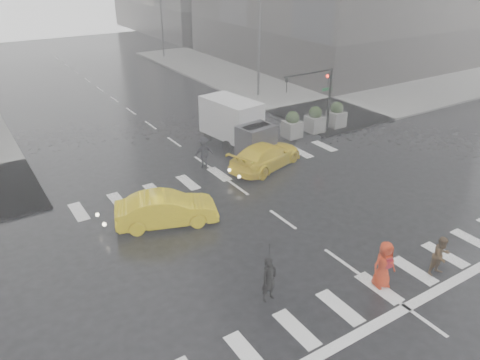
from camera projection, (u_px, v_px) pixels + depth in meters
ground at (283, 219)px, 22.28m from camera, size 120.00×120.00×0.00m
sidewalk_ne at (334, 84)px, 44.93m from camera, size 35.00×35.00×0.15m
road_markings at (283, 219)px, 22.28m from camera, size 18.00×48.00×0.01m
traffic_signal_pole at (319, 89)px, 31.29m from camera, size 4.45×0.42×4.50m
street_lamp_near at (258, 39)px, 38.99m from camera, size 2.15×0.22×9.00m
street_lamp_far at (160, 14)px, 54.12m from camera, size 2.15×0.22×9.00m
planter_west at (292, 125)px, 31.44m from camera, size 1.10×1.10×1.80m
planter_mid at (315, 120)px, 32.41m from camera, size 1.10×1.10×1.80m
planter_east at (336, 115)px, 33.38m from camera, size 1.10×1.10×1.80m
pedestrian_black at (270, 264)px, 16.50m from camera, size 1.10×1.11×2.43m
pedestrian_brown at (441, 256)px, 18.18m from camera, size 0.88×0.73×1.68m
pedestrian_orange at (384, 265)px, 17.46m from camera, size 1.05×0.80×1.92m
pedestrian_far_a at (204, 154)px, 27.28m from camera, size 1.04×0.70×1.68m
pedestrian_far_b at (204, 150)px, 27.82m from camera, size 1.23×0.96×1.68m
taxi_mid at (166, 209)px, 21.60m from camera, size 4.95×3.04×1.54m
taxi_rear at (266, 156)px, 27.36m from camera, size 4.99×3.42×1.50m
box_truck at (238, 124)px, 29.65m from camera, size 2.15×5.74×3.05m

